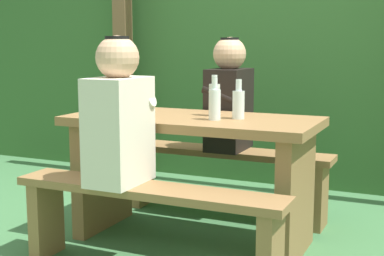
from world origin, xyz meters
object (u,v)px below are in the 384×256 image
object	(u,v)px
bottle_right	(238,103)
drinking_glass	(147,108)
bottle_left	(214,99)
person_black_coat	(229,98)
picnic_table	(192,157)
bench_far	(225,168)
bench_near	(148,211)
bottle_center	(215,103)
person_white_shirt	(119,116)

from	to	relation	value
bottle_right	drinking_glass	bearing A→B (deg)	-162.98
bottle_left	bottle_right	distance (m)	0.18
person_black_coat	bottle_left	distance (m)	0.44
picnic_table	bench_far	world-z (taller)	picnic_table
bench_near	drinking_glass	distance (m)	0.64
picnic_table	bottle_left	distance (m)	0.35
bench_near	bottle_left	distance (m)	0.79
picnic_table	person_black_coat	size ratio (longest dim) A/B	1.95
drinking_glass	bench_far	bearing A→B (deg)	71.41
bench_far	drinking_glass	world-z (taller)	drinking_glass
picnic_table	bottle_center	distance (m)	0.37
drinking_glass	bottle_right	xyz separation A→B (m)	(0.48, 0.15, 0.04)
bench_near	person_white_shirt	bearing A→B (deg)	178.77
drinking_glass	bottle_left	size ratio (longest dim) A/B	0.43
bench_far	person_white_shirt	world-z (taller)	person_white_shirt
picnic_table	person_white_shirt	world-z (taller)	person_white_shirt
drinking_glass	bottle_left	world-z (taller)	bottle_left
bench_near	person_black_coat	bearing A→B (deg)	88.68
bench_near	bottle_left	xyz separation A→B (m)	(0.10, 0.61, 0.50)
bench_far	person_black_coat	size ratio (longest dim) A/B	1.95
bottle_left	bottle_right	bearing A→B (deg)	-20.14
bottle_right	person_black_coat	bearing A→B (deg)	116.10
bench_far	bottle_right	xyz separation A→B (m)	(0.27, -0.50, 0.49)
person_black_coat	bottle_left	bearing A→B (deg)	-80.02
bench_near	person_black_coat	size ratio (longest dim) A/B	1.95
person_white_shirt	picnic_table	bearing A→B (deg)	73.34
bench_far	bottle_right	size ratio (longest dim) A/B	6.51
bench_near	bench_far	world-z (taller)	same
bench_near	drinking_glass	xyz separation A→B (m)	(-0.22, 0.40, 0.45)
person_black_coat	drinking_glass	world-z (taller)	person_black_coat
person_black_coat	drinking_glass	bearing A→B (deg)	-110.57
bottle_right	picnic_table	bearing A→B (deg)	-174.85
person_white_shirt	drinking_glass	size ratio (longest dim) A/B	7.30
picnic_table	person_white_shirt	distance (m)	0.61
picnic_table	bottle_right	world-z (taller)	bottle_right
bench_near	drinking_glass	size ratio (longest dim) A/B	14.20
bench_near	bottle_right	world-z (taller)	bottle_right
person_black_coat	bottle_right	distance (m)	0.55
bench_near	bench_far	bearing A→B (deg)	90.00
bottle_left	bench_near	bearing A→B (deg)	-99.38
bench_far	person_white_shirt	distance (m)	1.15
bench_near	bench_far	xyz separation A→B (m)	(0.00, 1.04, 0.00)
bench_near	bench_far	distance (m)	1.04
picnic_table	bench_near	xyz separation A→B (m)	(0.00, -0.52, -0.17)
picnic_table	bottle_right	bearing A→B (deg)	5.15
bench_far	person_black_coat	world-z (taller)	person_black_coat
bench_far	person_white_shirt	xyz separation A→B (m)	(-0.15, -1.04, 0.46)
picnic_table	bottle_center	size ratio (longest dim) A/B	6.14
person_black_coat	bottle_center	world-z (taller)	person_black_coat
picnic_table	bottle_center	bearing A→B (deg)	-23.65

